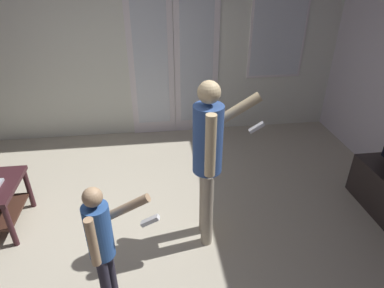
# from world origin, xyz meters

# --- Properties ---
(ground_plane) EXTENTS (6.23, 4.80, 0.02)m
(ground_plane) POSITION_xyz_m (0.00, 0.00, -0.01)
(ground_plane) COLOR #B5AC97
(wall_back_with_doors) EXTENTS (6.23, 0.09, 2.88)m
(wall_back_with_doors) POSITION_xyz_m (0.11, 2.37, 1.40)
(wall_back_with_doors) COLOR silver
(wall_back_with_doors) RESTS_ON ground_plane
(person_adult) EXTENTS (0.63, 0.41, 1.52)m
(person_adult) POSITION_xyz_m (0.83, 0.11, 0.91)
(person_adult) COLOR tan
(person_adult) RESTS_ON ground_plane
(person_child) EXTENTS (0.49, 0.29, 1.09)m
(person_child) POSITION_xyz_m (0.01, -0.50, 0.65)
(person_child) COLOR #262330
(person_child) RESTS_ON ground_plane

